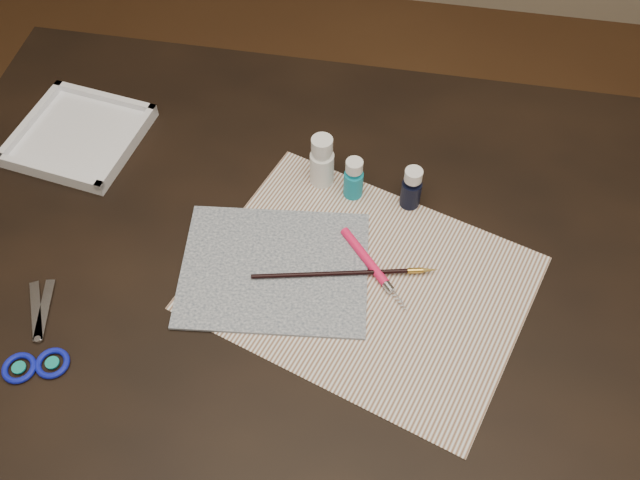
% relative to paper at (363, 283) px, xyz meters
% --- Properties ---
extents(ground, '(3.50, 3.50, 0.02)m').
position_rel_paper_xyz_m(ground, '(-0.07, 0.03, -0.76)').
color(ground, '#422614').
rests_on(ground, ground).
extents(table, '(1.30, 0.90, 0.75)m').
position_rel_paper_xyz_m(table, '(-0.07, 0.03, -0.38)').
color(table, black).
rests_on(table, ground).
extents(paper, '(0.54, 0.47, 0.00)m').
position_rel_paper_xyz_m(paper, '(0.00, 0.00, 0.00)').
color(paper, white).
rests_on(paper, table).
extents(canvas, '(0.30, 0.25, 0.00)m').
position_rel_paper_xyz_m(canvas, '(-0.13, -0.00, 0.00)').
color(canvas, '#122037').
rests_on(canvas, paper).
extents(paint_bottle_white, '(0.05, 0.05, 0.09)m').
position_rel_paper_xyz_m(paint_bottle_white, '(-0.09, 0.18, 0.05)').
color(paint_bottle_white, white).
rests_on(paint_bottle_white, table).
extents(paint_bottle_cyan, '(0.04, 0.04, 0.08)m').
position_rel_paper_xyz_m(paint_bottle_cyan, '(-0.04, 0.17, 0.04)').
color(paint_bottle_cyan, '#138FAB').
rests_on(paint_bottle_cyan, table).
extents(paint_bottle_navy, '(0.04, 0.04, 0.08)m').
position_rel_paper_xyz_m(paint_bottle_navy, '(0.05, 0.16, 0.04)').
color(paint_bottle_navy, black).
rests_on(paint_bottle_navy, table).
extents(paintbrush, '(0.27, 0.07, 0.01)m').
position_rel_paper_xyz_m(paintbrush, '(-0.03, 0.01, 0.01)').
color(paintbrush, black).
rests_on(paintbrush, canvas).
extents(craft_knife, '(0.12, 0.13, 0.01)m').
position_rel_paper_xyz_m(craft_knife, '(0.01, 0.02, 0.01)').
color(craft_knife, '#FA1854').
rests_on(craft_knife, paper).
extents(scissors, '(0.16, 0.20, 0.01)m').
position_rel_paper_xyz_m(scissors, '(-0.44, -0.16, 0.00)').
color(scissors, silver).
rests_on(scissors, table).
extents(palette_tray, '(0.23, 0.23, 0.02)m').
position_rel_paper_xyz_m(palette_tray, '(-0.52, 0.20, 0.01)').
color(palette_tray, white).
rests_on(palette_tray, table).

